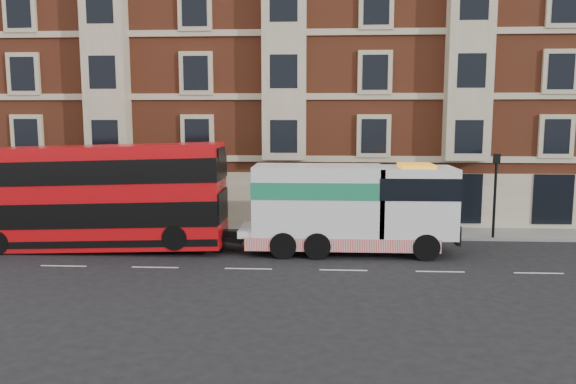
{
  "coord_description": "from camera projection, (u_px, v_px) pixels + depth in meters",
  "views": [
    {
      "loc": [
        2.96,
        -22.9,
        6.38
      ],
      "look_at": [
        1.46,
        4.0,
        2.75
      ],
      "focal_mm": 35.0,
      "sensor_mm": 36.0,
      "label": 1
    }
  ],
  "objects": [
    {
      "name": "ground",
      "position": [
        248.0,
        269.0,
        23.68
      ],
      "size": [
        120.0,
        120.0,
        0.0
      ],
      "primitive_type": "plane",
      "color": "black",
      "rests_on": "ground"
    },
    {
      "name": "sidewalk",
      "position": [
        265.0,
        231.0,
        31.09
      ],
      "size": [
        90.0,
        3.0,
        0.15
      ],
      "primitive_type": "cube",
      "color": "slate",
      "rests_on": "ground"
    },
    {
      "name": "victorian_terrace",
      "position": [
        283.0,
        61.0,
        37.15
      ],
      "size": [
        45.0,
        12.0,
        20.4
      ],
      "color": "brown",
      "rests_on": "ground"
    },
    {
      "name": "lamp_post_west",
      "position": [
        150.0,
        187.0,
        29.79
      ],
      "size": [
        0.35,
        0.15,
        4.35
      ],
      "color": "black",
      "rests_on": "sidewalk"
    },
    {
      "name": "lamp_post_east",
      "position": [
        495.0,
        189.0,
        28.79
      ],
      "size": [
        0.35,
        0.15,
        4.35
      ],
      "color": "black",
      "rests_on": "sidewalk"
    },
    {
      "name": "double_decker_bus",
      "position": [
        94.0,
        195.0,
        26.81
      ],
      "size": [
        12.37,
        2.84,
        5.01
      ],
      "color": "red",
      "rests_on": "ground"
    },
    {
      "name": "tow_truck",
      "position": [
        347.0,
        207.0,
        26.21
      ],
      "size": [
        9.91,
        2.93,
        4.13
      ],
      "color": "white",
      "rests_on": "ground"
    },
    {
      "name": "pedestrian",
      "position": [
        20.0,
        213.0,
        31.7
      ],
      "size": [
        0.67,
        0.54,
        1.61
      ],
      "primitive_type": "imported",
      "rotation": [
        0.0,
        0.0,
        -0.3
      ],
      "color": "#192833",
      "rests_on": "sidewalk"
    }
  ]
}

